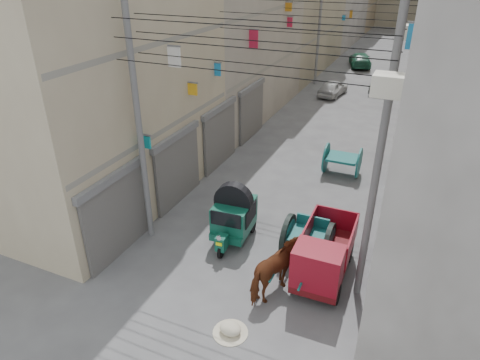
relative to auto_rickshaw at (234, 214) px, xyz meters
The scene contains 14 objects.
shutters_left 4.58m from the auto_rickshaw, 132.39° to the left, with size 0.18×14.40×2.88m.
signboards 14.87m from the auto_rickshaw, 86.72° to the left, with size 8.22×40.52×5.67m.
ac_units 7.91m from the auto_rickshaw, ahead, with size 0.70×6.55×3.35m.
utility_poles 10.47m from the auto_rickshaw, 85.14° to the left, with size 7.40×22.20×8.00m.
overhead_cables 9.44m from the auto_rickshaw, 83.44° to the left, with size 7.40×22.52×1.12m.
auto_rickshaw is the anchor object (origin of this frame).
tonga_cart 2.66m from the auto_rickshaw, ahead, with size 1.56×3.19×1.44m.
mini_truck 3.53m from the auto_rickshaw, 17.73° to the right, with size 1.44×3.11×1.73m.
second_cart 6.86m from the auto_rickshaw, 69.69° to the left, with size 1.55×1.37×1.37m.
feed_sack 4.37m from the auto_rickshaw, 66.60° to the right, with size 0.58×0.47×0.29m, color beige.
horse 3.11m from the auto_rickshaw, 41.62° to the right, with size 0.90×1.97×1.66m, color maroon.
distant_car_white 18.48m from the auto_rickshaw, 92.44° to the left, with size 1.29×3.21×1.10m, color #B4B4B4.
distant_car_grey 21.15m from the auto_rickshaw, 83.58° to the left, with size 1.28×3.67×1.21m, color #515554.
distant_car_green 28.27m from the auto_rickshaw, 91.27° to the left, with size 1.68×4.14×1.20m, color #1E583F.
Camera 1 is at (4.34, -4.18, 8.76)m, focal length 32.00 mm.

